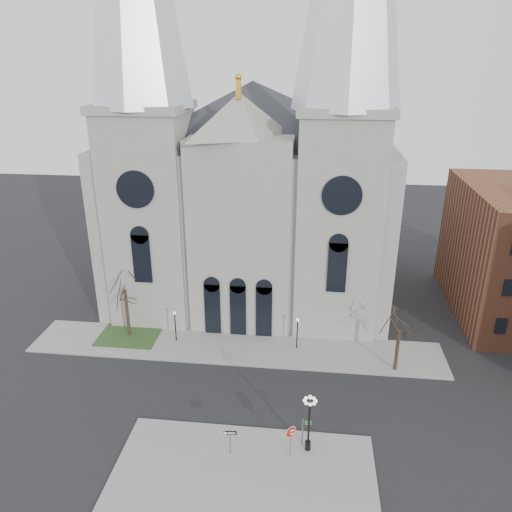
# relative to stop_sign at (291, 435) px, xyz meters

# --- Properties ---
(ground) EXTENTS (160.00, 160.00, 0.00)m
(ground) POSITION_rel_stop_sign_xyz_m (-6.07, 2.57, -1.98)
(ground) COLOR black
(ground) RESTS_ON ground
(sidewalk_near) EXTENTS (18.00, 10.00, 0.14)m
(sidewalk_near) POSITION_rel_stop_sign_xyz_m (-3.07, -2.43, -1.91)
(sidewalk_near) COLOR gray
(sidewalk_near) RESTS_ON ground
(sidewalk_far) EXTENTS (40.00, 6.00, 0.14)m
(sidewalk_far) POSITION_rel_stop_sign_xyz_m (-6.07, 13.57, -1.91)
(sidewalk_far) COLOR gray
(sidewalk_far) RESTS_ON ground
(grass_patch) EXTENTS (6.00, 5.00, 0.18)m
(grass_patch) POSITION_rel_stop_sign_xyz_m (-17.07, 14.57, -1.89)
(grass_patch) COLOR #29441D
(grass_patch) RESTS_ON ground
(cathedral) EXTENTS (33.00, 26.66, 54.00)m
(cathedral) POSITION_rel_stop_sign_xyz_m (-6.07, 25.43, 16.50)
(cathedral) COLOR #98958E
(cathedral) RESTS_ON ground
(tree_left) EXTENTS (3.20, 3.20, 7.50)m
(tree_left) POSITION_rel_stop_sign_xyz_m (-17.07, 14.57, 3.61)
(tree_left) COLOR black
(tree_left) RESTS_ON ground
(tree_right) EXTENTS (3.20, 3.20, 6.00)m
(tree_right) POSITION_rel_stop_sign_xyz_m (8.93, 11.57, 2.49)
(tree_right) COLOR black
(tree_right) RESTS_ON ground
(ped_lamp_left) EXTENTS (0.32, 0.32, 3.26)m
(ped_lamp_left) POSITION_rel_stop_sign_xyz_m (-12.07, 14.07, 0.35)
(ped_lamp_left) COLOR black
(ped_lamp_left) RESTS_ON sidewalk_far
(ped_lamp_right) EXTENTS (0.32, 0.32, 3.26)m
(ped_lamp_right) POSITION_rel_stop_sign_xyz_m (-0.07, 14.07, 0.35)
(ped_lamp_right) COLOR black
(ped_lamp_right) RESTS_ON sidewalk_far
(stop_sign) EXTENTS (0.89, 0.32, 2.59)m
(stop_sign) POSITION_rel_stop_sign_xyz_m (0.00, 0.00, 0.00)
(stop_sign) COLOR slate
(stop_sign) RESTS_ON sidewalk_near
(globe_lamp) EXTENTS (1.07, 1.07, 4.77)m
(globe_lamp) POSITION_rel_stop_sign_xyz_m (1.24, 0.73, 1.16)
(globe_lamp) COLOR black
(globe_lamp) RESTS_ON sidewalk_near
(one_way_sign) EXTENTS (0.95, 0.11, 2.16)m
(one_way_sign) POSITION_rel_stop_sign_xyz_m (-4.25, -0.31, -0.38)
(one_way_sign) COLOR slate
(one_way_sign) RESTS_ON sidewalk_near
(street_name_sign) EXTENTS (0.71, 0.09, 2.22)m
(street_name_sign) POSITION_rel_stop_sign_xyz_m (0.90, 1.24, -0.53)
(street_name_sign) COLOR slate
(street_name_sign) RESTS_ON sidewalk_near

